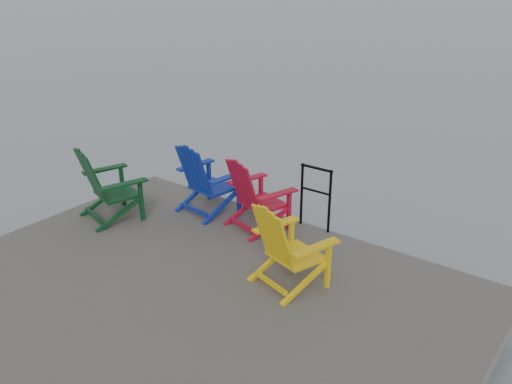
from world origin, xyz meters
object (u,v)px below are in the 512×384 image
Objects in this scene: chair_green at (107,183)px; chair_red at (255,193)px; handrail at (316,192)px; chair_yellow at (287,244)px; chair_blue at (205,178)px.

chair_red is (1.85, 1.01, -0.03)m from chair_green.
chair_green reaches higher than handrail.
handrail is 0.82m from chair_red.
chair_yellow is (3.01, 0.06, -0.03)m from chair_green.
chair_yellow is at bearing -71.02° from handrail.
chair_red is at bearing 46.28° from chair_green.
chair_blue reaches higher than chair_red.
chair_blue reaches higher than handrail.
chair_red is 1.00× the size of chair_yellow.
chair_yellow is (1.16, -0.95, -0.00)m from chair_red.
chair_green is at bearing -125.98° from chair_blue.
chair_green reaches higher than chair_blue.
chair_yellow is at bearing -22.29° from chair_red.
handrail is 0.84× the size of chair_green.
handrail is at bearing 25.21° from chair_blue.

